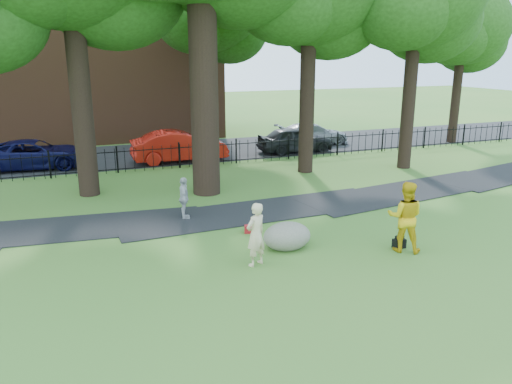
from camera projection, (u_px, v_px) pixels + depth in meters
name	position (u px, v px, depth m)	size (l,w,h in m)	color
ground	(274.00, 255.00, 14.20)	(120.00, 120.00, 0.00)	#396F27
footpath	(257.00, 212.00, 18.05)	(36.00, 2.60, 0.03)	black
street	(164.00, 153.00, 28.57)	(80.00, 7.00, 0.02)	black
iron_fence	(179.00, 156.00, 24.82)	(44.00, 0.04, 1.20)	black
brick_building	(75.00, 46.00, 32.75)	(18.00, 8.00, 12.00)	brown
woman	(256.00, 234.00, 13.29)	(0.64, 0.42, 1.76)	beige
man	(405.00, 217.00, 14.23)	(1.00, 0.78, 2.07)	gold
pedestrian	(184.00, 198.00, 17.09)	(0.86, 0.36, 1.47)	#A8A7AC
boulder	(287.00, 234.00, 14.60)	(1.44, 1.08, 0.84)	#645F53
backpack	(399.00, 243.00, 14.68)	(0.36, 0.22, 0.27)	black
red_bag	(250.00, 229.00, 15.90)	(0.36, 0.22, 0.24)	maroon
red_sedan	(179.00, 146.00, 26.23)	(1.74, 4.98, 1.64)	#AE160D
navy_van	(34.00, 154.00, 24.65)	(2.37, 5.14, 1.43)	#0A0B36
grey_car	(295.00, 140.00, 28.74)	(1.74, 4.33, 1.47)	black
silver_car	(312.00, 134.00, 31.16)	(1.87, 4.59, 1.33)	gray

